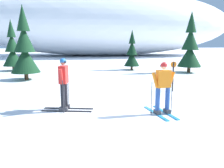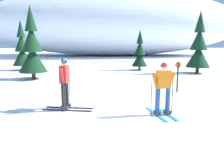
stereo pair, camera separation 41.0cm
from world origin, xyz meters
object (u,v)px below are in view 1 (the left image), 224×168
Objects in this scene: skier_red_jacket at (64,83)px; trail_marker_post at (173,74)px; pine_tree_center_left at (25,49)px; pine_tree_far_right at (190,47)px; skier_orange_jacket at (163,87)px; pine_tree_far_left at (12,50)px; pine_tree_center_right at (132,53)px.

skier_red_jacket is 5.42m from trail_marker_post.
skier_red_jacket is 7.28m from pine_tree_center_left.
skier_orange_jacket is at bearing -117.88° from pine_tree_far_right.
pine_tree_far_left is 12.76m from trail_marker_post.
pine_tree_center_right is at bearing 93.01° from trail_marker_post.
pine_tree_far_left is 9.15m from pine_tree_center_right.
skier_red_jacket is 1.28× the size of trail_marker_post.
pine_tree_center_right is 4.36m from pine_tree_far_right.
trail_marker_post is at bearing -86.99° from pine_tree_center_right.
skier_orange_jacket is 0.95× the size of skier_red_jacket.
skier_orange_jacket is 1.22× the size of trail_marker_post.
pine_tree_far_right is (3.86, -1.98, 0.52)m from pine_tree_center_right.
skier_orange_jacket is 0.39× the size of pine_tree_center_left.
pine_tree_center_right is at bearing 152.86° from pine_tree_far_right.
pine_tree_center_left is (-6.00, 7.43, 0.94)m from skier_orange_jacket.
pine_tree_center_left is 8.23m from pine_tree_center_right.
pine_tree_far_right is 7.06m from trail_marker_post.
skier_orange_jacket is 0.54× the size of pine_tree_center_right.
pine_tree_center_left is 1.39× the size of pine_tree_center_right.
pine_tree_far_left is at bearing 169.80° from pine_tree_far_right.
pine_tree_far_right is at bearing 10.53° from pine_tree_center_left.
skier_red_jacket is at bearing -133.26° from pine_tree_far_right.
pine_tree_far_left is 2.80× the size of trail_marker_post.
skier_orange_jacket is at bearing -51.08° from pine_tree_center_left.
pine_tree_far_left is (-7.98, 11.82, 0.73)m from skier_orange_jacket.
skier_red_jacket is at bearing -151.14° from trail_marker_post.
pine_tree_far_left is 0.89× the size of pine_tree_center_left.
pine_tree_center_left and pine_tree_far_right have the same top height.
pine_tree_center_left is at bearing 152.01° from trail_marker_post.
trail_marker_post is at bearing -41.35° from pine_tree_far_left.
pine_tree_far_left reaches higher than pine_tree_center_right.
pine_tree_far_left is 4.82m from pine_tree_center_left.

